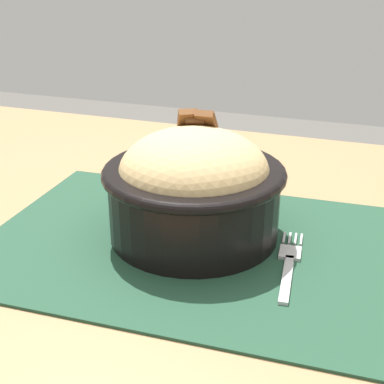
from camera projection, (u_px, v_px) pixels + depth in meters
name	position (u px, v px, depth m)	size (l,w,h in m)	color
table	(191.00, 294.00, 0.61)	(1.17, 0.81, 0.70)	#99754C
placemat	(210.00, 247.00, 0.56)	(0.48, 0.31, 0.00)	#1E422D
bowl	(192.00, 186.00, 0.56)	(0.21, 0.21, 0.13)	black
fork	(289.00, 261.00, 0.53)	(0.03, 0.13, 0.00)	#B6B6B6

